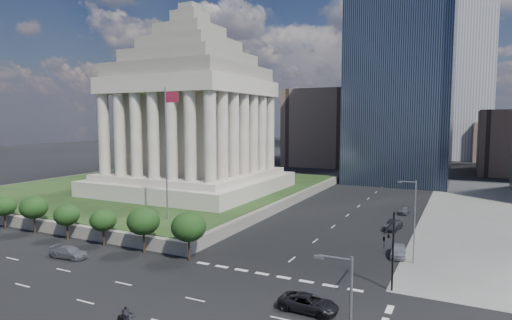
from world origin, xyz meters
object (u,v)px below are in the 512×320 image
Objects in this scene: war_memorial at (191,99)px; pickup_truck at (309,303)px; parked_sedan_mid at (394,225)px; street_lamp_north at (413,217)px; suv_grey at (69,252)px; parked_sedan_near at (398,251)px; motorcycle_trail at (125,317)px; traffic_signal_ne at (390,244)px; flagpole at (167,146)px; parked_sedan_far at (404,210)px.

war_memorial is 7.25× the size of pickup_truck.
war_memorial is 48.36m from parked_sedan_mid.
suv_grey is at bearing -156.54° from street_lamp_north.
pickup_truck is 1.17× the size of parked_sedan_near.
war_memorial is at bearing 136.45° from motorcycle_trail.
street_lamp_north is at bearing 85.81° from traffic_signal_ne.
parked_sedan_near is (33.33, 2.91, -12.33)m from flagpole.
street_lamp_north is 5.55m from parked_sedan_near.
street_lamp_north is 19.46m from pickup_truck.
street_lamp_north is 2.46× the size of parked_sedan_far.
suv_grey is (-37.51, -5.34, -4.53)m from traffic_signal_ne.
flagpole is 2.00× the size of street_lamp_north.
traffic_signal_ne is 1.97× the size of parked_sedan_far.
street_lamp_north is 16.39m from parked_sedan_mid.
street_lamp_north is (47.33, -23.00, -15.74)m from war_memorial.
flagpole reaches higher than suv_grey.
flagpole is at bearing 178.98° from parked_sedan_near.
war_memorial reaches higher than traffic_signal_ne.
parked_sedan_far is 56.96m from motorcycle_trail.
suv_grey is 1.99× the size of motorcycle_trail.
parked_sedan_far is at bearing 43.09° from flagpole.
traffic_signal_ne reaches higher than parked_sedan_mid.
war_memorial reaches higher than pickup_truck.
flagpole is 32.88m from motorcycle_trail.
parked_sedan_mid is at bearing -84.79° from parked_sedan_far.
war_memorial is 45.61m from suv_grey.
traffic_signal_ne reaches higher than parked_sedan_near.
flagpole is 44.00m from parked_sedan_far.
flagpole reaches higher than pickup_truck.
war_memorial is at bearing 149.13° from parked_sedan_near.
parked_sedan_far is (30.83, 28.84, -12.42)m from flagpole.
parked_sedan_near is at bearing -12.36° from pickup_truck.
street_lamp_north is 42.08m from suv_grey.
pickup_truck is 32.69m from parked_sedan_mid.
motorcycle_trail is (-17.50, -29.02, 0.15)m from parked_sedan_near.
street_lamp_north is at bearing -52.18° from parked_sedan_near.
parked_sedan_near is (-1.00, 13.21, -4.47)m from traffic_signal_ne.
war_memorial is 7.86× the size of suv_grey.
traffic_signal_ne is 3.21× the size of motorcycle_trail.
parked_sedan_mid is 44.73m from motorcycle_trail.
street_lamp_north is at bearing -19.19° from pickup_truck.
pickup_truck is 1.17× the size of parked_sedan_mid.
parked_sedan_near is at bearing 94.33° from traffic_signal_ne.
parked_sedan_near is at bearing 76.17° from motorcycle_trail.
flagpole reaches higher than motorcycle_trail.
flagpole is 36.69m from traffic_signal_ne.
motorcycle_trail is (28.00, -50.12, -20.47)m from war_memorial.
traffic_signal_ne is 13.98m from parked_sedan_near.
flagpole reaches higher than parked_sedan_near.
parked_sedan_mid is (34.01, 31.67, 0.04)m from suv_grey.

